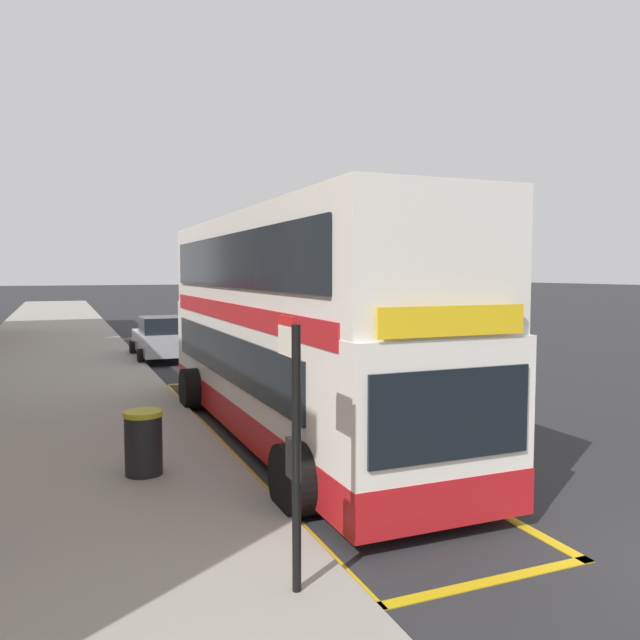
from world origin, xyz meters
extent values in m
plane|color=#28282B|center=(0.00, 32.00, 0.00)|extent=(260.00, 260.00, 0.00)
cube|color=gray|center=(-7.00, 32.00, 0.07)|extent=(6.00, 76.00, 0.14)
cube|color=white|center=(-2.45, 7.64, 1.35)|extent=(2.52, 11.23, 2.30)
cube|color=white|center=(-2.45, 7.64, 3.45)|extent=(2.50, 11.00, 1.90)
cube|color=red|center=(-2.45, 7.64, 0.50)|extent=(2.54, 11.25, 0.60)
cube|color=#B2191E|center=(-2.45, 7.64, 2.52)|extent=(2.55, 10.33, 0.36)
cube|color=black|center=(-3.73, 8.04, 1.65)|extent=(0.04, 8.98, 0.90)
cube|color=black|center=(-3.73, 7.64, 3.50)|extent=(0.04, 9.88, 1.00)
cube|color=black|center=(-2.45, 2.01, 1.60)|extent=(2.22, 0.04, 1.10)
cube|color=yellow|center=(-2.45, 2.01, 2.72)|extent=(2.02, 0.04, 0.36)
cylinder|color=black|center=(-3.80, 3.60, 0.50)|extent=(0.56, 1.00, 1.00)
cylinder|color=black|center=(-1.10, 3.60, 0.50)|extent=(0.56, 1.00, 1.00)
cylinder|color=black|center=(-3.80, 10.73, 0.50)|extent=(0.56, 1.00, 1.00)
cylinder|color=black|center=(-1.10, 10.73, 0.50)|extent=(0.56, 1.00, 1.00)
cube|color=gold|center=(-3.92, 7.70, 0.01)|extent=(0.16, 13.41, 0.01)
cube|color=gold|center=(-1.25, 7.70, 0.01)|extent=(0.16, 13.41, 0.01)
cube|color=gold|center=(-2.58, 1.08, 0.01)|extent=(2.83, 0.16, 0.01)
cube|color=gold|center=(-2.58, 14.32, 0.01)|extent=(2.83, 0.16, 0.01)
cylinder|color=black|center=(-4.63, 1.44, 1.46)|extent=(0.09, 0.09, 2.65)
cube|color=silver|center=(-4.63, 1.70, 2.61)|extent=(0.05, 0.42, 0.30)
cube|color=red|center=(-4.63, 1.70, 2.81)|extent=(0.05, 0.42, 0.10)
cube|color=black|center=(-4.63, 1.54, 1.44)|extent=(0.06, 0.28, 0.40)
cube|color=#B2B5BA|center=(-3.17, 19.92, 0.66)|extent=(1.76, 4.20, 0.72)
cube|color=black|center=(-3.17, 19.82, 1.32)|extent=(1.52, 1.90, 0.60)
cylinder|color=black|center=(-4.11, 21.22, 0.30)|extent=(0.22, 0.60, 0.60)
cylinder|color=black|center=(-2.24, 21.22, 0.30)|extent=(0.22, 0.60, 0.60)
cylinder|color=black|center=(-4.11, 18.62, 0.30)|extent=(0.22, 0.60, 0.60)
cylinder|color=black|center=(-2.24, 18.62, 0.30)|extent=(0.22, 0.60, 0.60)
cube|color=#196066|center=(4.56, 44.98, 0.66)|extent=(1.76, 4.20, 0.72)
cube|color=black|center=(4.56, 44.88, 1.32)|extent=(1.52, 1.90, 0.60)
cylinder|color=black|center=(3.62, 46.28, 0.30)|extent=(0.22, 0.60, 0.60)
cylinder|color=black|center=(5.49, 46.28, 0.30)|extent=(0.22, 0.60, 0.60)
cylinder|color=black|center=(3.62, 43.68, 0.30)|extent=(0.22, 0.60, 0.60)
cylinder|color=black|center=(5.49, 43.68, 0.30)|extent=(0.22, 0.60, 0.60)
cylinder|color=black|center=(-5.57, 5.76, 0.60)|extent=(0.58, 0.58, 0.92)
cylinder|color=#A5991E|center=(-5.57, 5.76, 1.10)|extent=(0.60, 0.60, 0.08)
camera|label=1|loc=(-6.73, -4.24, 3.29)|focal=35.57mm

